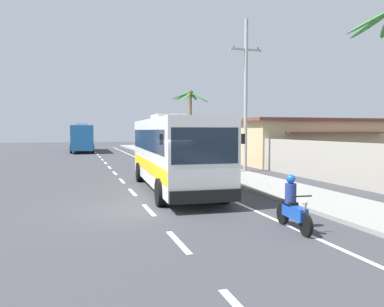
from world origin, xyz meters
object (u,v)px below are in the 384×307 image
object	(u,v)px
utility_pole_mid	(246,94)
coach_bus_foreground	(173,150)
pedestrian_midwalk	(233,157)
palm_nearest	(190,110)
roadside_building	(308,141)
pedestrian_near_kerb	(216,156)
pedestrian_far_walk	(193,151)
motorcycle_beside_bus	(293,207)
coach_bus_far_lane	(82,137)

from	to	relation	value
utility_pole_mid	coach_bus_foreground	bearing A→B (deg)	-137.43
pedestrian_midwalk	palm_nearest	distance (m)	13.59
palm_nearest	roadside_building	world-z (taller)	palm_nearest
pedestrian_near_kerb	coach_bus_foreground	bearing A→B (deg)	-158.80
pedestrian_near_kerb	utility_pole_mid	xyz separation A→B (m)	(1.23, -2.25, 4.32)
pedestrian_far_walk	coach_bus_foreground	bearing A→B (deg)	96.48
motorcycle_beside_bus	pedestrian_midwalk	size ratio (longest dim) A/B	1.13
coach_bus_foreground	utility_pole_mid	bearing A→B (deg)	42.57
pedestrian_far_walk	utility_pole_mid	size ratio (longest dim) A/B	0.16
coach_bus_foreground	pedestrian_far_walk	world-z (taller)	coach_bus_foreground
pedestrian_midwalk	pedestrian_far_walk	world-z (taller)	pedestrian_midwalk
pedestrian_far_walk	utility_pole_mid	world-z (taller)	utility_pole_mid
coach_bus_far_lane	utility_pole_mid	xyz separation A→B (m)	(10.20, -28.24, 3.35)
coach_bus_far_lane	pedestrian_far_walk	bearing A→B (deg)	-64.89
pedestrian_near_kerb	pedestrian_far_walk	bearing A→B (deg)	52.35
coach_bus_far_lane	utility_pole_mid	world-z (taller)	utility_pole_mid
coach_bus_foreground	pedestrian_midwalk	bearing A→B (deg)	44.14
coach_bus_foreground	coach_bus_far_lane	bearing A→B (deg)	95.99
pedestrian_near_kerb	pedestrian_far_walk	size ratio (longest dim) A/B	0.97
utility_pole_mid	roadside_building	distance (m)	9.60
motorcycle_beside_bus	pedestrian_midwalk	world-z (taller)	pedestrian_midwalk
coach_bus_foreground	motorcycle_beside_bus	distance (m)	8.23
pedestrian_midwalk	utility_pole_mid	distance (m)	4.49
pedestrian_near_kerb	roadside_building	world-z (taller)	roadside_building
pedestrian_far_walk	utility_pole_mid	xyz separation A→B (m)	(1.04, -8.68, 4.30)
coach_bus_foreground	pedestrian_midwalk	size ratio (longest dim) A/B	6.26
coach_bus_far_lane	pedestrian_near_kerb	bearing A→B (deg)	-70.95
motorcycle_beside_bus	coach_bus_far_lane	bearing A→B (deg)	96.79
motorcycle_beside_bus	pedestrian_near_kerb	xyz separation A→B (m)	(3.94, 16.32, 0.31)
pedestrian_midwalk	palm_nearest	world-z (taller)	palm_nearest
pedestrian_far_walk	roadside_building	xyz separation A→B (m)	(8.90, -4.34, 0.92)
utility_pole_mid	palm_nearest	distance (m)	12.16
coach_bus_far_lane	pedestrian_far_walk	world-z (taller)	coach_bus_far_lane
utility_pole_mid	roadside_building	size ratio (longest dim) A/B	0.79
coach_bus_foreground	pedestrian_far_walk	size ratio (longest dim) A/B	6.81
pedestrian_midwalk	palm_nearest	size ratio (longest dim) A/B	0.26
palm_nearest	pedestrian_midwalk	bearing A→B (deg)	-94.58
coach_bus_foreground	pedestrian_far_walk	distance (m)	15.79
roadside_building	pedestrian_far_walk	bearing A→B (deg)	154.01
pedestrian_far_walk	utility_pole_mid	bearing A→B (deg)	123.98
coach_bus_foreground	roadside_building	size ratio (longest dim) A/B	0.84
palm_nearest	motorcycle_beside_bus	bearing A→B (deg)	-100.71
motorcycle_beside_bus	pedestrian_far_walk	size ratio (longest dim) A/B	1.23
motorcycle_beside_bus	utility_pole_mid	distance (m)	15.69
coach_bus_far_lane	roadside_building	world-z (taller)	roadside_building
coach_bus_far_lane	roadside_building	bearing A→B (deg)	-52.91
palm_nearest	roadside_building	xyz separation A→B (m)	(8.07, -7.81, -2.90)
pedestrian_far_walk	pedestrian_near_kerb	bearing A→B (deg)	115.45
coach_bus_foreground	pedestrian_midwalk	distance (m)	7.50
pedestrian_midwalk	utility_pole_mid	xyz separation A→B (m)	(1.25, 0.87, 4.22)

